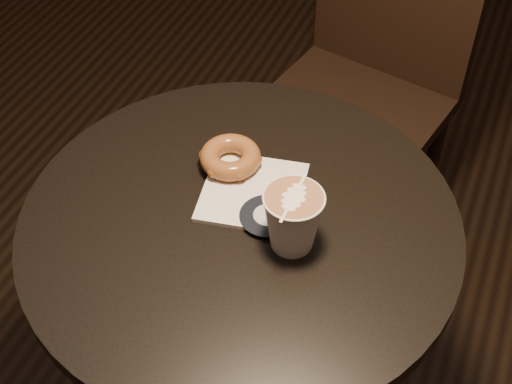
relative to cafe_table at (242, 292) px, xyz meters
The scene contains 5 objects.
cafe_table is the anchor object (origin of this frame).
chair 0.75m from the cafe_table, 88.04° to the left, with size 0.49×0.49×1.05m.
pastry_bag 0.21m from the cafe_table, 91.54° to the left, with size 0.16×0.16×0.01m, color white.
doughnut 0.25m from the cafe_table, 121.29° to the left, with size 0.10×0.10×0.03m, color brown.
latte_cup 0.27m from the cafe_table, 10.71° to the right, with size 0.09×0.09×0.10m, color silver, non-canonical shape.
Camera 1 is at (0.31, -0.68, 1.58)m, focal length 50.00 mm.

